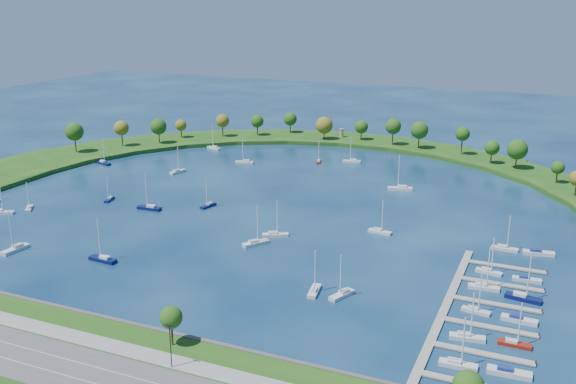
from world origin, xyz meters
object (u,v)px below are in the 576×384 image
at_px(moored_boat_18, 15,248).
at_px(docked_boat_6, 484,286).
at_px(dock_system, 475,312).
at_px(moored_boat_15, 314,290).
at_px(moored_boat_4, 245,162).
at_px(moored_boat_3, 352,161).
at_px(moored_boat_9, 342,294).
at_px(docked_boat_11, 538,253).
at_px(docked_boat_3, 515,343).
at_px(moored_boat_2, 208,205).
at_px(moored_boat_16, 149,207).
at_px(moored_boat_19, 109,198).
at_px(docked_boat_9, 527,279).
at_px(moored_boat_13, 103,258).
at_px(moored_boat_17, 104,162).
at_px(moored_boat_0, 400,188).
at_px(docked_boat_5, 519,319).
at_px(moored_boat_10, 275,234).
at_px(moored_boat_7, 178,171).
at_px(moored_boat_8, 380,231).
at_px(docked_boat_10, 505,248).
at_px(moored_boat_12, 29,207).
at_px(docked_boat_4, 476,310).
at_px(docked_boat_8, 489,271).
at_px(moored_boat_1, 256,242).
at_px(docked_boat_7, 523,297).
at_px(harbor_tower, 341,133).
at_px(docked_boat_0, 458,363).
at_px(moored_boat_14, 319,161).
at_px(moored_boat_6, 214,147).
at_px(moored_boat_11, 1,212).
at_px(docked_boat_2, 467,336).

xyz_separation_m(moored_boat_18, docked_boat_6, (139.33, 30.11, -0.04)).
distance_m(dock_system, moored_boat_15, 41.98).
bearing_deg(docked_boat_6, moored_boat_4, 137.39).
height_order(moored_boat_3, moored_boat_9, moored_boat_3).
height_order(moored_boat_9, docked_boat_11, moored_boat_9).
bearing_deg(moored_boat_9, docked_boat_3, 101.33).
relative_size(moored_boat_2, moored_boat_16, 0.78).
bearing_deg(moored_boat_19, docked_boat_9, 70.57).
bearing_deg(moored_boat_13, moored_boat_17, -47.67).
height_order(moored_boat_0, docked_boat_3, moored_boat_0).
bearing_deg(docked_boat_5, moored_boat_16, 168.14).
bearing_deg(docked_boat_9, moored_boat_2, 165.16).
bearing_deg(moored_boat_10, moored_boat_7, 114.62).
relative_size(moored_boat_4, moored_boat_8, 1.08).
distance_m(moored_boat_0, docked_boat_10, 69.60).
bearing_deg(moored_boat_2, docked_boat_10, 101.01).
distance_m(moored_boat_12, docked_boat_6, 166.38).
relative_size(moored_boat_18, docked_boat_4, 1.29).
distance_m(moored_boat_12, docked_boat_8, 166.57).
bearing_deg(docked_boat_10, moored_boat_17, 170.33).
relative_size(moored_boat_15, docked_boat_3, 1.10).
height_order(dock_system, docked_boat_8, docked_boat_8).
bearing_deg(moored_boat_17, moored_boat_19, -30.12).
xyz_separation_m(moored_boat_1, docked_boat_6, (72.04, -4.72, -0.02)).
bearing_deg(moored_boat_7, docked_boat_6, -102.12).
height_order(docked_boat_7, docked_boat_11, docked_boat_7).
relative_size(moored_boat_1, docked_boat_6, 1.06).
relative_size(harbor_tower, docked_boat_10, 0.39).
height_order(moored_boat_8, moored_boat_19, moored_boat_8).
height_order(docked_boat_0, docked_boat_8, docked_boat_0).
relative_size(moored_boat_3, moored_boat_18, 0.91).
height_order(moored_boat_0, moored_boat_7, moored_boat_0).
xyz_separation_m(moored_boat_14, moored_boat_16, (-32.94, -92.55, 0.10)).
xyz_separation_m(harbor_tower, moored_boat_0, (53.31, -80.55, -3.38)).
bearing_deg(dock_system, moored_boat_0, 113.92).
relative_size(moored_boat_12, docked_boat_8, 0.94).
relative_size(moored_boat_6, moored_boat_14, 1.21).
distance_m(moored_boat_11, docked_boat_7, 182.32).
xyz_separation_m(moored_boat_0, docked_boat_10, (46.53, -51.75, -0.10)).
bearing_deg(moored_boat_2, moored_boat_9, 65.23).
xyz_separation_m(docked_boat_7, docked_boat_9, (-0.01, 12.84, -0.37)).
xyz_separation_m(docked_boat_2, docked_boat_7, (10.48, 26.84, 0.05)).
relative_size(moored_boat_10, moored_boat_18, 0.92).
relative_size(moored_boat_4, moored_boat_12, 1.22).
distance_m(docked_boat_4, docked_boat_6, 14.95).
xyz_separation_m(docked_boat_7, docked_boat_10, (-8.08, 34.56, -0.06)).
distance_m(docked_boat_0, docked_boat_7, 40.98).
bearing_deg(docked_boat_3, moored_boat_2, 153.36).
distance_m(moored_boat_7, docked_boat_7, 170.46).
bearing_deg(docked_boat_3, moored_boat_8, 130.33).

